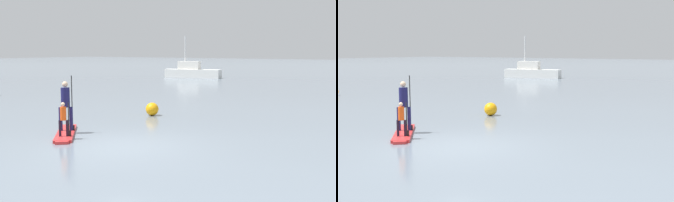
% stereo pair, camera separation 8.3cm
% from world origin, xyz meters
% --- Properties ---
extents(ground_plane, '(240.00, 240.00, 0.00)m').
position_xyz_m(ground_plane, '(0.00, 0.00, 0.00)').
color(ground_plane, slate).
extents(paddleboard_near, '(2.49, 2.58, 0.10)m').
position_xyz_m(paddleboard_near, '(-2.78, 0.27, 0.05)').
color(paddleboard_near, red).
rests_on(paddleboard_near, ground).
extents(paddler_adult, '(0.44, 0.43, 1.91)m').
position_xyz_m(paddler_adult, '(-2.98, 0.48, 1.08)').
color(paddler_adult, '#19194C').
rests_on(paddler_adult, paddleboard_near).
extents(paddler_child_solo, '(0.32, 0.31, 1.11)m').
position_xyz_m(paddler_child_solo, '(-2.27, -0.25, 0.72)').
color(paddler_child_solo, black).
rests_on(paddler_child_solo, paddleboard_near).
extents(fishing_boat_green_midground, '(5.99, 2.50, 4.31)m').
position_xyz_m(fishing_boat_green_midground, '(-15.20, 28.70, 0.62)').
color(fishing_boat_green_midground, silver).
rests_on(fishing_boat_green_midground, ground).
extents(mooring_buoy_mid, '(0.57, 0.57, 0.57)m').
position_xyz_m(mooring_buoy_mid, '(-2.98, 5.46, 0.29)').
color(mooring_buoy_mid, orange).
rests_on(mooring_buoy_mid, ground).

